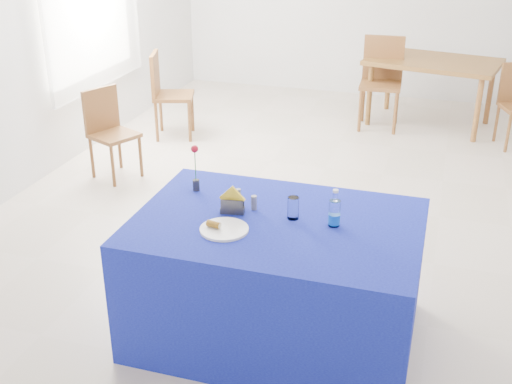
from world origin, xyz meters
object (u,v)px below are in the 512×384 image
Objects in this scene: oak_table at (433,66)px; chair_bg_left at (382,76)px; blue_table at (276,279)px; chair_win_b at (165,89)px; plate at (224,229)px; water_bottle at (334,214)px; chair_win_a at (108,127)px.

chair_bg_left is at bearing -159.38° from oak_table.
oak_table is at bearing 81.77° from blue_table.
chair_bg_left is 1.09× the size of chair_win_b.
plate is at bearing -167.97° from chair_win_b.
oak_table is at bearing -82.31° from chair_win_b.
chair_bg_left reaches higher than water_bottle.
water_bottle is 0.14× the size of oak_table.
chair_win_b is (0.05, 1.16, 0.05)m from chair_win_a.
chair_win_b reaches higher than oak_table.
water_bottle is 0.23× the size of chair_win_b.
oak_table is (0.31, 4.29, -0.15)m from water_bottle.
water_bottle reaches higher than oak_table.
oak_table is 1.69× the size of chair_win_b.
blue_table is 1.73× the size of chair_win_b.
oak_table is (0.63, 4.32, 0.30)m from blue_table.
chair_bg_left reaches higher than chair_win_a.
blue_table is at bearing 39.15° from plate.
oak_table is 3.00m from chair_win_b.
chair_win_a is 1.16m from chair_win_b.
chair_win_a is at bearing 132.11° from plate.
oak_table is 1.55× the size of chair_bg_left.
water_bottle is at bearing -159.01° from chair_win_b.
chair_win_a is (-2.22, -2.23, -0.10)m from chair_bg_left.
chair_win_a is at bearing 160.00° from chair_win_b.
chair_bg_left reaches higher than plate.
chair_win_a is at bearing -138.37° from chair_bg_left.
chair_win_b is at bearing -157.20° from chair_bg_left.
blue_table reaches higher than oak_table.
chair_bg_left is (-0.54, -0.20, -0.10)m from oak_table.
chair_bg_left is 2.42m from chair_win_b.
plate reaches higher than oak_table.
blue_table is 4.38m from oak_table.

